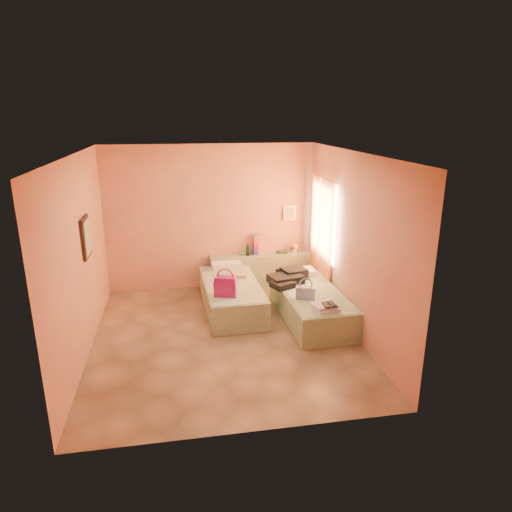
{
  "coord_description": "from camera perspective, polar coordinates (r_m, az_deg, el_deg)",
  "views": [
    {
      "loc": [
        -0.64,
        -6.38,
        3.33
      ],
      "look_at": [
        0.64,
        0.85,
        1.03
      ],
      "focal_mm": 32.0,
      "sensor_mm": 36.0,
      "label": 1
    }
  ],
  "objects": [
    {
      "name": "headboard_ledge",
      "position": [
        9.14,
        0.71,
        -1.79
      ],
      "size": [
        2.05,
        0.3,
        0.65
      ],
      "primitive_type": "cube",
      "color": "gray",
      "rests_on": "ground"
    },
    {
      "name": "sandal_pair",
      "position": [
        6.9,
        9.15,
        -6.03
      ],
      "size": [
        0.17,
        0.22,
        0.02
      ],
      "primitive_type": "cube",
      "rotation": [
        0.0,
        0.0,
        -0.04
      ],
      "color": "black",
      "rests_on": "towel_stack"
    },
    {
      "name": "ground",
      "position": [
        7.22,
        -3.88,
        -10.09
      ],
      "size": [
        4.5,
        4.5,
        0.0
      ],
      "primitive_type": "plane",
      "color": "#A18460",
      "rests_on": "ground"
    },
    {
      "name": "small_dish",
      "position": [
        9.06,
        -1.72,
        0.28
      ],
      "size": [
        0.14,
        0.14,
        0.03
      ],
      "primitive_type": "cylinder",
      "rotation": [
        0.0,
        0.0,
        0.26
      ],
      "color": "#4A8864",
      "rests_on": "headboard_ledge"
    },
    {
      "name": "bed_right",
      "position": [
        7.75,
        6.91,
        -6.15
      ],
      "size": [
        0.96,
        2.03,
        0.5
      ],
      "primitive_type": "cube",
      "rotation": [
        0.0,
        0.0,
        0.03
      ],
      "color": "#ABC09B",
      "rests_on": "ground"
    },
    {
      "name": "khaki_garment",
      "position": [
        8.3,
        -2.44,
        -2.33
      ],
      "size": [
        0.4,
        0.34,
        0.06
      ],
      "primitive_type": "cube",
      "rotation": [
        0.0,
        0.0,
        -0.14
      ],
      "color": "tan",
      "rests_on": "bed_left"
    },
    {
      "name": "magenta_handbag",
      "position": [
        7.39,
        -3.85,
        -3.77
      ],
      "size": [
        0.39,
        0.29,
        0.33
      ],
      "primitive_type": "cube",
      "rotation": [
        0.0,
        0.0,
        -0.26
      ],
      "color": "#AE1568",
      "rests_on": "bed_left"
    },
    {
      "name": "green_book",
      "position": [
        9.16,
        3.25,
        0.46
      ],
      "size": [
        0.2,
        0.14,
        0.03
      ],
      "primitive_type": "cube",
      "rotation": [
        0.0,
        0.0,
        -0.01
      ],
      "color": "#234227",
      "rests_on": "headboard_ledge"
    },
    {
      "name": "clothes_pile",
      "position": [
        7.98,
        4.08,
        -2.71
      ],
      "size": [
        0.76,
        0.76,
        0.18
      ],
      "primitive_type": "cube",
      "rotation": [
        0.0,
        0.0,
        0.28
      ],
      "color": "black",
      "rests_on": "bed_right"
    },
    {
      "name": "rainbow_box",
      "position": [
        9.0,
        -0.08,
        1.46
      ],
      "size": [
        0.11,
        0.11,
        0.41
      ],
      "primitive_type": "cube",
      "rotation": [
        0.0,
        0.0,
        0.24
      ],
      "color": "#AE1568",
      "rests_on": "headboard_ledge"
    },
    {
      "name": "blue_handbag",
      "position": [
        7.32,
        6.21,
        -4.6
      ],
      "size": [
        0.33,
        0.22,
        0.2
      ],
      "primitive_type": "cube",
      "rotation": [
        0.0,
        0.0,
        -0.3
      ],
      "color": "#4663A8",
      "rests_on": "bed_right"
    },
    {
      "name": "bed_left",
      "position": [
        8.09,
        -3.07,
        -5.0
      ],
      "size": [
        0.96,
        2.03,
        0.5
      ],
      "primitive_type": "cube",
      "rotation": [
        0.0,
        0.0,
        0.03
      ],
      "color": "#ABC09B",
      "rests_on": "ground"
    },
    {
      "name": "water_bottle",
      "position": [
        8.96,
        -1.03,
        0.75
      ],
      "size": [
        0.08,
        0.08,
        0.23
      ],
      "primitive_type": "cylinder",
      "rotation": [
        0.0,
        0.0,
        0.42
      ],
      "color": "#143920",
      "rests_on": "headboard_ledge"
    },
    {
      "name": "flower_vase",
      "position": [
        9.11,
        4.8,
        0.99
      ],
      "size": [
        0.2,
        0.2,
        0.23
      ],
      "primitive_type": "cube",
      "rotation": [
        0.0,
        0.0,
        0.18
      ],
      "color": "silver",
      "rests_on": "headboard_ledge"
    },
    {
      "name": "room_walls",
      "position": [
        7.16,
        -3.03,
        4.95
      ],
      "size": [
        4.02,
        4.51,
        2.81
      ],
      "color": "tan",
      "rests_on": "ground"
    },
    {
      "name": "towel_stack",
      "position": [
        6.96,
        8.73,
        -6.35
      ],
      "size": [
        0.4,
        0.36,
        0.1
      ],
      "primitive_type": "cube",
      "rotation": [
        0.0,
        0.0,
        0.2
      ],
      "color": "white",
      "rests_on": "bed_right"
    }
  ]
}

